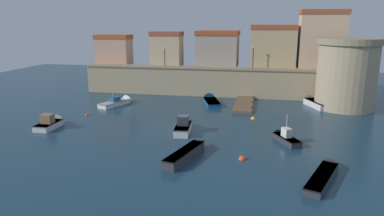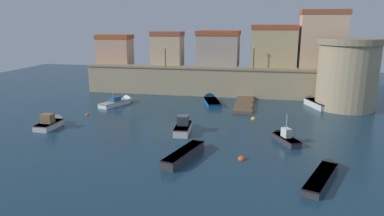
# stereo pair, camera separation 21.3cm
# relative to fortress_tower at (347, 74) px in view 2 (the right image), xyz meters

# --- Properties ---
(ground_plane) EXTENTS (103.58, 103.58, 0.00)m
(ground_plane) POSITION_rel_fortress_tower_xyz_m (-18.72, -13.60, -4.75)
(ground_plane) COLOR #19384C
(quay_wall) EXTENTS (41.37, 2.54, 4.49)m
(quay_wall) POSITION_rel_fortress_tower_xyz_m (-18.72, 4.78, -2.49)
(quay_wall) COLOR tan
(quay_wall) RESTS_ON ground
(old_town_backdrop) EXTENTS (40.22, 5.79, 8.97)m
(old_town_backdrop) POSITION_rel_fortress_tower_xyz_m (-14.04, 8.22, 2.97)
(old_town_backdrop) COLOR tan
(old_town_backdrop) RESTS_ON ground
(fortress_tower) EXTENTS (8.26, 8.26, 9.38)m
(fortress_tower) POSITION_rel_fortress_tower_xyz_m (0.00, 0.00, 0.00)
(fortress_tower) COLOR tan
(fortress_tower) RESTS_ON ground
(pier_dock) EXTENTS (2.55, 9.58, 0.70)m
(pier_dock) POSITION_rel_fortress_tower_xyz_m (-13.35, -1.13, -4.56)
(pier_dock) COLOR brown
(pier_dock) RESTS_ON ground
(quay_lamp_0) EXTENTS (0.32, 0.32, 3.05)m
(quay_lamp_0) POSITION_rel_fortress_tower_xyz_m (-26.43, 4.78, 1.80)
(quay_lamp_0) COLOR black
(quay_lamp_0) RESTS_ON quay_wall
(quay_lamp_1) EXTENTS (0.32, 0.32, 3.40)m
(quay_lamp_1) POSITION_rel_fortress_tower_xyz_m (-12.52, 4.78, 2.01)
(quay_lamp_1) COLOR black
(quay_lamp_1) RESTS_ON quay_wall
(moored_boat_0) EXTENTS (3.75, 6.46, 3.08)m
(moored_boat_0) POSITION_rel_fortress_tower_xyz_m (-30.79, -3.71, -4.38)
(moored_boat_0) COLOR white
(moored_boat_0) RESTS_ON ground
(moored_boat_1) EXTENTS (3.12, 4.56, 3.11)m
(moored_boat_1) POSITION_rel_fortress_tower_xyz_m (-8.69, -15.70, -4.33)
(moored_boat_1) COLOR #333338
(moored_boat_1) RESTS_ON ground
(moored_boat_2) EXTENTS (1.92, 5.23, 2.08)m
(moored_boat_2) POSITION_rel_fortress_tower_xyz_m (-19.08, -14.31, -4.19)
(moored_boat_2) COLOR silver
(moored_boat_2) RESTS_ON ground
(moored_boat_3) EXTENTS (3.67, 6.75, 1.72)m
(moored_boat_3) POSITION_rel_fortress_tower_xyz_m (-18.29, -0.10, -4.45)
(moored_boat_3) COLOR #195689
(moored_boat_3) RESTS_ON ground
(moored_boat_4) EXTENTS (3.75, 7.25, 1.14)m
(moored_boat_4) POSITION_rel_fortress_tower_xyz_m (-6.03, -23.65, -4.44)
(moored_boat_4) COLOR #333338
(moored_boat_4) RESTS_ON ground
(moored_boat_5) EXTENTS (1.69, 4.50, 2.10)m
(moored_boat_5) POSITION_rel_fortress_tower_xyz_m (-33.91, -15.70, -4.28)
(moored_boat_5) COLOR silver
(moored_boat_5) RESTS_ON ground
(moored_boat_6) EXTENTS (3.73, 6.22, 1.55)m
(moored_boat_6) POSITION_rel_fortress_tower_xyz_m (-3.79, 0.73, -4.30)
(moored_boat_6) COLOR silver
(moored_boat_6) RESTS_ON ground
(moored_boat_7) EXTENTS (2.96, 7.17, 1.08)m
(moored_boat_7) POSITION_rel_fortress_tower_xyz_m (-17.05, -21.55, -4.31)
(moored_boat_7) COLOR #333338
(moored_boat_7) RESTS_ON ground
(mooring_buoy_0) EXTENTS (0.64, 0.64, 0.64)m
(mooring_buoy_0) POSITION_rel_fortress_tower_xyz_m (-12.39, -21.32, -4.75)
(mooring_buoy_0) COLOR #EA4C19
(mooring_buoy_0) RESTS_ON ground
(mooring_buoy_1) EXTENTS (0.47, 0.47, 0.47)m
(mooring_buoy_1) POSITION_rel_fortress_tower_xyz_m (-32.48, -10.34, -4.75)
(mooring_buoy_1) COLOR #EA4C19
(mooring_buoy_1) RESTS_ON ground
(mooring_buoy_2) EXTENTS (0.55, 0.55, 0.55)m
(mooring_buoy_2) POSITION_rel_fortress_tower_xyz_m (-11.87, -8.04, -4.75)
(mooring_buoy_2) COLOR yellow
(mooring_buoy_2) RESTS_ON ground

